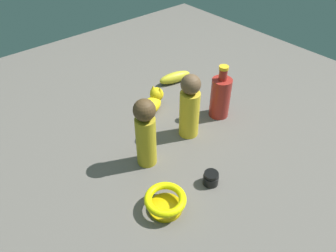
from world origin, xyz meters
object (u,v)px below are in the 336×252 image
at_px(person_figure_child, 146,132).
at_px(banana, 175,77).
at_px(bottle_tall, 220,96).
at_px(cat_figurine, 153,102).
at_px(bowl, 165,201).
at_px(person_figure_adult, 190,107).
at_px(nail_polish_jar, 211,178).

bearing_deg(person_figure_child, banana, -141.65).
xyz_separation_m(bottle_tall, banana, (-0.03, -0.29, -0.06)).
bearing_deg(banana, cat_figurine, -142.94).
relative_size(bottle_tall, banana, 1.39).
distance_m(bottle_tall, cat_figurine, 0.26).
bearing_deg(bowl, banana, -133.55).
bearing_deg(bottle_tall, person_figure_adult, 2.20).
relative_size(person_figure_child, nail_polish_jar, 5.07).
height_order(banana, nail_polish_jar, banana).
bearing_deg(cat_figurine, person_figure_child, 47.92).
height_order(banana, person_figure_adult, person_figure_adult).
bearing_deg(nail_polish_jar, person_figure_adult, -116.98).
bearing_deg(person_figure_adult, cat_figurine, -88.00).
distance_m(banana, cat_figurine, 0.23).
bearing_deg(cat_figurine, nail_polish_jar, 76.01).
height_order(bottle_tall, banana, bottle_tall).
bearing_deg(bottle_tall, banana, -95.85).
bearing_deg(banana, person_figure_adult, -112.37).
distance_m(bowl, nail_polish_jar, 0.17).
bearing_deg(person_figure_adult, person_figure_child, 4.79).
bearing_deg(cat_figurine, bottle_tall, 132.07).
bearing_deg(bottle_tall, cat_figurine, -47.93).
relative_size(person_figure_child, person_figure_adult, 1.01).
relative_size(bowl, bottle_tall, 0.56).
height_order(bottle_tall, cat_figurine, bottle_tall).
height_order(bowl, person_figure_child, person_figure_child).
relative_size(bottle_tall, person_figure_child, 0.87).
xyz_separation_m(bottle_tall, nail_polish_jar, (0.28, 0.22, -0.06)).
bearing_deg(nail_polish_jar, person_figure_child, -65.50).
relative_size(bottle_tall, person_figure_adult, 0.88).
xyz_separation_m(banana, cat_figurine, (0.20, 0.10, 0.01)).
xyz_separation_m(bowl, nail_polish_jar, (-0.17, 0.02, -0.01)).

